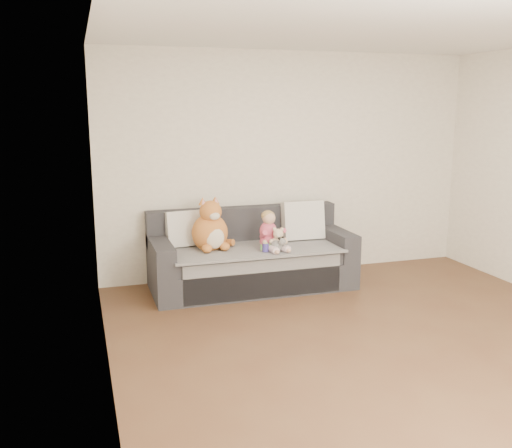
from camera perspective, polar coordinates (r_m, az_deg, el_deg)
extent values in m
plane|color=brown|center=(4.89, 13.95, -12.49)|extent=(5.00, 5.00, 0.00)
plane|color=white|center=(4.52, 15.66, 19.22)|extent=(5.00, 5.00, 0.00)
plane|color=silver|center=(6.76, 3.42, 5.93)|extent=(4.50, 0.00, 4.50)
plane|color=silver|center=(3.84, -15.01, 1.16)|extent=(0.00, 5.00, 5.00)
cube|color=#2A2A2F|center=(6.33, -0.41, -5.06)|extent=(2.20, 0.90, 0.30)
cube|color=#2A2A2F|center=(6.25, -0.33, -3.16)|extent=(1.90, 0.80, 0.15)
cube|color=#2A2A2F|center=(6.54, -1.32, -0.01)|extent=(2.20, 0.20, 0.40)
cube|color=#2A2A2F|center=(6.05, -9.52, -3.09)|extent=(0.20, 0.90, 0.30)
cube|color=#2A2A2F|center=(6.61, 7.91, -1.77)|extent=(0.20, 0.90, 0.30)
cube|color=gray|center=(6.21, -0.28, -2.43)|extent=(1.85, 0.88, 0.02)
cube|color=gray|center=(5.91, 0.85, -5.53)|extent=(1.70, 0.02, 0.41)
cube|color=silver|center=(6.27, -7.06, -0.45)|extent=(0.44, 0.24, 0.40)
cube|color=silver|center=(6.70, 4.35, 0.36)|extent=(0.42, 0.20, 0.39)
cube|color=silver|center=(6.56, 4.72, 0.36)|extent=(0.48, 0.23, 0.45)
ellipsoid|color=#C5455F|center=(6.15, 1.26, -1.72)|extent=(0.20, 0.16, 0.16)
ellipsoid|color=#C5455F|center=(6.13, 1.22, -0.68)|extent=(0.19, 0.16, 0.21)
ellipsoid|color=#DBAA8C|center=(6.09, 1.29, 0.59)|extent=(0.14, 0.14, 0.14)
ellipsoid|color=tan|center=(6.11, 1.20, 0.83)|extent=(0.15, 0.15, 0.11)
cylinder|color=#C5455F|center=(6.04, 0.76, -1.06)|extent=(0.07, 0.20, 0.13)
cylinder|color=#C5455F|center=(6.13, 2.29, -0.87)|extent=(0.14, 0.19, 0.13)
ellipsoid|color=#DBAA8C|center=(5.98, 0.88, -1.84)|extent=(0.05, 0.05, 0.05)
ellipsoid|color=#DBAA8C|center=(6.10, 2.87, -1.58)|extent=(0.05, 0.05, 0.05)
cylinder|color=#E5B2C6|center=(5.99, 1.60, -2.50)|extent=(0.09, 0.25, 0.08)
cylinder|color=#E5B2C6|center=(6.05, 2.52, -2.37)|extent=(0.15, 0.26, 0.08)
ellipsoid|color=#DBAA8C|center=(5.89, 2.09, -2.81)|extent=(0.05, 0.08, 0.04)
ellipsoid|color=#DBAA8C|center=(5.96, 3.25, -2.65)|extent=(0.05, 0.08, 0.04)
ellipsoid|color=#BD602A|center=(6.12, -4.64, -0.88)|extent=(0.39, 0.33, 0.41)
ellipsoid|color=beige|center=(6.00, -4.13, -1.42)|extent=(0.20, 0.09, 0.23)
ellipsoid|color=#BD602A|center=(6.04, -4.56, 1.24)|extent=(0.24, 0.24, 0.24)
ellipsoid|color=beige|center=(5.95, -4.17, 0.80)|extent=(0.11, 0.07, 0.08)
cone|color=#BD602A|center=(6.03, -5.36, 2.30)|extent=(0.11, 0.11, 0.08)
cone|color=pink|center=(6.02, -5.31, 2.23)|extent=(0.07, 0.07, 0.05)
cone|color=#BD602A|center=(6.09, -4.12, 2.41)|extent=(0.11, 0.11, 0.08)
cone|color=pink|center=(6.07, -4.06, 2.34)|extent=(0.07, 0.07, 0.05)
ellipsoid|color=#BD602A|center=(5.97, -4.94, -2.47)|extent=(0.11, 0.14, 0.09)
ellipsoid|color=#BD602A|center=(6.05, -3.15, -2.25)|extent=(0.11, 0.14, 0.09)
cylinder|color=#BD602A|center=(6.26, -3.26, -1.81)|extent=(0.22, 0.25, 0.09)
ellipsoid|color=beige|center=(6.06, 2.23, -1.96)|extent=(0.16, 0.13, 0.16)
ellipsoid|color=beige|center=(6.03, 2.24, -1.00)|extent=(0.11, 0.11, 0.11)
ellipsoid|color=beige|center=(6.02, 1.87, -0.54)|extent=(0.04, 0.04, 0.04)
ellipsoid|color=beige|center=(6.03, 2.60, -0.53)|extent=(0.04, 0.04, 0.04)
ellipsoid|color=beige|center=(5.99, 2.28, -1.21)|extent=(0.04, 0.04, 0.04)
ellipsoid|color=beige|center=(6.03, 1.57, -1.79)|extent=(0.06, 0.06, 0.06)
ellipsoid|color=beige|center=(6.05, 2.93, -1.77)|extent=(0.06, 0.06, 0.06)
ellipsoid|color=beige|center=(6.02, 1.86, -2.51)|extent=(0.06, 0.06, 0.06)
ellipsoid|color=beige|center=(6.03, 2.68, -2.50)|extent=(0.06, 0.06, 0.06)
ellipsoid|color=white|center=(6.03, 2.07, -2.17)|extent=(0.14, 0.17, 0.12)
ellipsoid|color=white|center=(5.96, 2.63, -1.80)|extent=(0.08, 0.08, 0.08)
ellipsoid|color=black|center=(5.94, 2.34, -1.45)|extent=(0.03, 0.03, 0.03)
ellipsoid|color=black|center=(5.98, 2.72, -1.37)|extent=(0.03, 0.03, 0.03)
cylinder|color=#44399D|center=(5.99, 0.95, -2.36)|extent=(0.07, 0.07, 0.09)
cone|color=#55B043|center=(5.98, 0.96, -1.83)|extent=(0.06, 0.06, 0.04)
cylinder|color=#55B043|center=(5.98, 0.53, -2.35)|extent=(0.01, 0.01, 0.06)
cylinder|color=#55B043|center=(6.01, 1.38, -2.28)|extent=(0.01, 0.01, 0.06)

